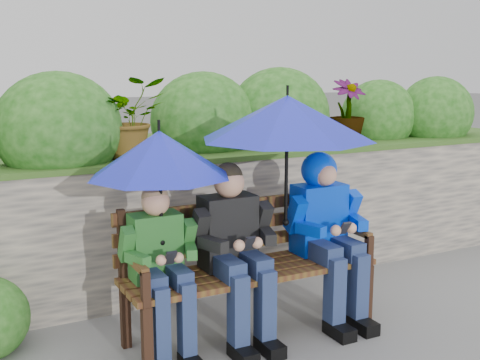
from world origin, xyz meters
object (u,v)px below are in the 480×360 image
umbrella_right (287,118)px  boy_middle (235,244)px  park_bench (246,258)px  umbrella_left (160,154)px  boy_right (326,223)px  boy_left (161,261)px

umbrella_right → boy_middle: bearing=-176.9°
park_bench → umbrella_left: umbrella_left is taller
park_bench → umbrella_right: umbrella_right is taller
umbrella_left → umbrella_right: bearing=-0.7°
umbrella_left → boy_middle: bearing=-3.7°
boy_right → boy_left: bearing=-179.9°
boy_right → umbrella_left: size_ratio=1.36×
park_bench → boy_middle: bearing=-147.3°
boy_middle → umbrella_left: 0.74m
boy_left → umbrella_right: umbrella_right is taller
boy_right → umbrella_left: umbrella_left is taller
boy_middle → umbrella_left: size_ratio=1.34×
boy_left → umbrella_left: (0.01, 0.02, 0.62)m
boy_middle → umbrella_right: bearing=3.1°
umbrella_left → umbrella_right: umbrella_right is taller
park_bench → boy_left: bearing=-173.7°
umbrella_right → boy_right: bearing=-1.6°
boy_middle → boy_right: 0.68m
boy_right → umbrella_right: bearing=178.4°
boy_left → boy_right: boy_right is taller
park_bench → umbrella_right: bearing=-11.9°
umbrella_left → umbrella_right: 0.85m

